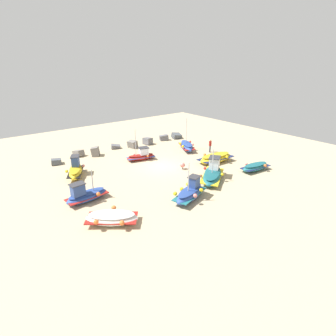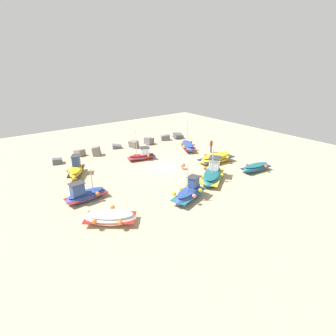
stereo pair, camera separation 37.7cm
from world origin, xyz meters
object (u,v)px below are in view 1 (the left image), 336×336
(fishing_boat_0, at_px, (187,146))
(fishing_boat_1, at_px, (212,174))
(mooring_buoy_0, at_px, (182,165))
(fishing_boat_6, at_px, (255,167))
(fishing_boat_7, at_px, (86,195))
(fishing_boat_2, at_px, (216,158))
(person_walking, at_px, (210,145))
(fishing_boat_5, at_px, (141,156))
(fishing_boat_8, at_px, (112,218))
(fishing_boat_3, at_px, (76,170))
(fishing_boat_4, at_px, (190,193))

(fishing_boat_0, xyz_separation_m, fishing_boat_1, (-4.28, -8.47, 0.10))
(mooring_buoy_0, bearing_deg, fishing_boat_6, -41.12)
(fishing_boat_0, relative_size, fishing_boat_7, 1.13)
(fishing_boat_2, height_order, mooring_buoy_0, fishing_boat_2)
(fishing_boat_7, bearing_deg, person_walking, -176.12)
(fishing_boat_1, relative_size, fishing_boat_2, 1.07)
(fishing_boat_2, bearing_deg, person_walking, -122.96)
(fishing_boat_5, distance_m, person_walking, 8.72)
(fishing_boat_1, distance_m, fishing_boat_6, 5.36)
(fishing_boat_8, bearing_deg, fishing_boat_5, -94.25)
(fishing_boat_3, xyz_separation_m, fishing_boat_5, (7.66, -0.05, -0.13))
(fishing_boat_1, bearing_deg, fishing_boat_2, 5.05)
(fishing_boat_3, height_order, person_walking, fishing_boat_3)
(fishing_boat_3, relative_size, person_walking, 2.24)
(fishing_boat_2, xyz_separation_m, fishing_boat_6, (1.42, -4.23, -0.11))
(fishing_boat_4, bearing_deg, mooring_buoy_0, 35.76)
(person_walking, height_order, mooring_buoy_0, person_walking)
(fishing_boat_8, bearing_deg, person_walking, -120.29)
(fishing_boat_7, bearing_deg, mooring_buoy_0, 177.46)
(fishing_boat_6, bearing_deg, fishing_boat_3, 152.38)
(fishing_boat_6, height_order, fishing_boat_7, fishing_boat_7)
(fishing_boat_1, bearing_deg, fishing_boat_0, 29.16)
(fishing_boat_2, distance_m, fishing_boat_5, 8.41)
(fishing_boat_0, distance_m, mooring_buoy_0, 6.62)
(fishing_boat_6, xyz_separation_m, person_walking, (0.73, 7.14, 0.53))
(fishing_boat_1, relative_size, fishing_boat_6, 1.33)
(fishing_boat_3, height_order, fishing_boat_5, fishing_boat_5)
(fishing_boat_7, bearing_deg, fishing_boat_6, 159.78)
(fishing_boat_0, relative_size, fishing_boat_1, 0.86)
(mooring_buoy_0, bearing_deg, fishing_boat_8, -156.24)
(fishing_boat_5, height_order, fishing_boat_6, fishing_boat_5)
(fishing_boat_3, bearing_deg, fishing_boat_6, -95.71)
(fishing_boat_1, height_order, fishing_boat_5, fishing_boat_5)
(fishing_boat_3, xyz_separation_m, fishing_boat_7, (-1.28, -5.55, -0.08))
(fishing_boat_5, bearing_deg, person_walking, -5.27)
(fishing_boat_4, relative_size, fishing_boat_8, 1.02)
(fishing_boat_0, distance_m, fishing_boat_5, 6.53)
(fishing_boat_2, xyz_separation_m, fishing_boat_7, (-14.99, 0.33, 0.02))
(fishing_boat_1, relative_size, mooring_buoy_0, 6.31)
(fishing_boat_5, bearing_deg, fishing_boat_1, -61.59)
(fishing_boat_7, bearing_deg, fishing_boat_1, 158.23)
(fishing_boat_2, distance_m, mooring_buoy_0, 4.32)
(fishing_boat_8, distance_m, mooring_buoy_0, 11.58)
(fishing_boat_3, relative_size, fishing_boat_7, 1.02)
(fishing_boat_3, bearing_deg, mooring_buoy_0, -90.56)
(fishing_boat_3, bearing_deg, fishing_boat_8, -158.64)
(fishing_boat_5, xyz_separation_m, person_walking, (8.20, -2.92, 0.45))
(fishing_boat_6, bearing_deg, fishing_boat_2, 114.73)
(fishing_boat_3, height_order, fishing_boat_8, fishing_boat_3)
(fishing_boat_1, relative_size, fishing_boat_3, 1.29)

